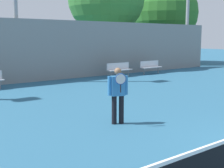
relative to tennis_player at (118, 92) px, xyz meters
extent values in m
cylinder|color=black|center=(-0.09, 0.05, -0.49)|extent=(0.14, 0.14, 0.80)
cylinder|color=black|center=(0.10, -0.03, -0.49)|extent=(0.14, 0.14, 0.80)
cube|color=teal|center=(0.00, 0.01, 0.19)|extent=(0.43, 0.33, 0.55)
cylinder|color=teal|center=(-0.22, 0.10, 0.19)|extent=(0.10, 0.10, 0.53)
cylinder|color=teal|center=(0.22, -0.09, 0.19)|extent=(0.10, 0.10, 0.53)
sphere|color=#8E6647|center=(0.00, 0.01, 0.59)|extent=(0.20, 0.20, 0.20)
cylinder|color=black|center=(-0.11, -0.25, 0.16)|extent=(0.03, 0.03, 0.22)
torus|color=#28519E|center=(-0.11, -0.25, 0.41)|extent=(0.30, 0.15, 0.31)
cylinder|color=silver|center=(-0.11, -0.25, 0.41)|extent=(0.25, 0.11, 0.27)
cube|color=silver|center=(9.28, 8.00, -0.45)|extent=(1.64, 0.40, 0.04)
cylinder|color=gray|center=(8.62, 8.00, -0.68)|extent=(0.06, 0.06, 0.42)
cylinder|color=gray|center=(9.94, 8.00, -0.68)|extent=(0.06, 0.06, 0.42)
cube|color=silver|center=(9.28, 8.18, -0.23)|extent=(1.64, 0.04, 0.40)
cylinder|color=gray|center=(-0.65, 8.00, -0.68)|extent=(0.06, 0.06, 0.42)
cube|color=silver|center=(6.60, 8.00, -0.45)|extent=(1.70, 0.40, 0.04)
cylinder|color=gray|center=(5.92, 8.00, -0.68)|extent=(0.06, 0.06, 0.42)
cylinder|color=gray|center=(7.28, 8.00, -0.68)|extent=(0.06, 0.06, 0.42)
cube|color=silver|center=(6.60, 8.18, -0.23)|extent=(1.70, 0.04, 0.40)
cube|color=gray|center=(1.46, 9.29, 0.80)|extent=(29.54, 0.06, 3.38)
cylinder|color=brown|center=(9.26, 12.94, 0.65)|extent=(0.37, 0.37, 3.07)
cylinder|color=brown|center=(16.52, 13.60, 0.21)|extent=(0.37, 0.37, 2.21)
sphere|color=#2D6B28|center=(16.52, 13.60, 3.73)|extent=(6.04, 6.04, 6.04)
camera|label=1|loc=(-5.33, -6.61, 1.51)|focal=50.00mm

